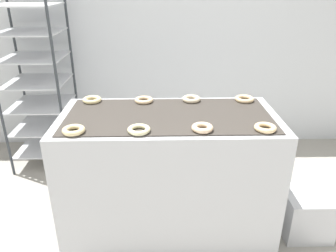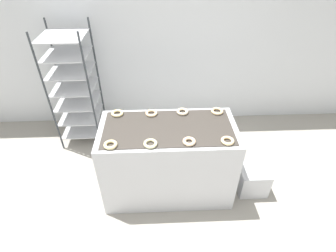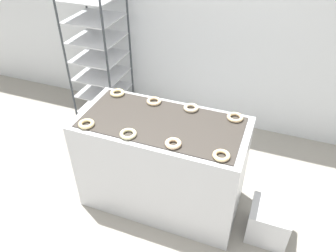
# 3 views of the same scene
# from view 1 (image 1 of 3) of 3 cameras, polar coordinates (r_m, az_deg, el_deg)

# --- Properties ---
(wall_back) EXTENTS (8.00, 0.05, 2.80)m
(wall_back) POSITION_cam_1_polar(r_m,az_deg,el_deg) (3.52, -0.56, 18.49)
(wall_back) COLOR silver
(wall_back) RESTS_ON ground_plane
(fryer_machine) EXTENTS (1.44, 0.71, 0.94)m
(fryer_machine) POSITION_cam_1_polar(r_m,az_deg,el_deg) (2.35, 0.10, -8.69)
(fryer_machine) COLOR silver
(fryer_machine) RESTS_ON ground_plane
(baking_rack_cart) EXTENTS (0.57, 0.59, 1.68)m
(baking_rack_cart) POSITION_cam_1_polar(r_m,az_deg,el_deg) (3.39, -21.71, 7.20)
(baking_rack_cart) COLOR #33383D
(baking_rack_cart) RESTS_ON ground_plane
(glaze_bin) EXTENTS (0.34, 0.32, 0.33)m
(glaze_bin) POSITION_cam_1_polar(r_m,az_deg,el_deg) (2.70, 22.81, -13.86)
(glaze_bin) COLOR silver
(glaze_bin) RESTS_ON ground_plane
(donut_near_left) EXTENTS (0.13, 0.13, 0.03)m
(donut_near_left) POSITION_cam_1_polar(r_m,az_deg,el_deg) (1.96, -16.12, -0.69)
(donut_near_left) COLOR beige
(donut_near_left) RESTS_ON fryer_machine
(donut_near_midleft) EXTENTS (0.13, 0.13, 0.03)m
(donut_near_midleft) POSITION_cam_1_polar(r_m,az_deg,el_deg) (1.90, -5.09, -0.63)
(donut_near_midleft) COLOR beige
(donut_near_midleft) RESTS_ON fryer_machine
(donut_near_midright) EXTENTS (0.13, 0.13, 0.03)m
(donut_near_midright) POSITION_cam_1_polar(r_m,az_deg,el_deg) (1.92, 6.00, -0.31)
(donut_near_midright) COLOR beige
(donut_near_midright) RESTS_ON fryer_machine
(donut_near_right) EXTENTS (0.13, 0.13, 0.03)m
(donut_near_right) POSITION_cam_1_polar(r_m,az_deg,el_deg) (1.99, 16.58, -0.28)
(donut_near_right) COLOR beige
(donut_near_right) RESTS_ON fryer_machine
(donut_far_left) EXTENTS (0.13, 0.13, 0.03)m
(donut_far_left) POSITION_cam_1_polar(r_m,az_deg,el_deg) (2.43, -13.10, 4.48)
(donut_far_left) COLOR beige
(donut_far_left) RESTS_ON fryer_machine
(donut_far_midleft) EXTENTS (0.13, 0.13, 0.03)m
(donut_far_midleft) POSITION_cam_1_polar(r_m,az_deg,el_deg) (2.37, -4.23, 4.54)
(donut_far_midleft) COLOR beige
(donut_far_midleft) RESTS_ON fryer_machine
(donut_far_midright) EXTENTS (0.13, 0.13, 0.03)m
(donut_far_midright) POSITION_cam_1_polar(r_m,az_deg,el_deg) (2.38, 4.08, 4.73)
(donut_far_midright) COLOR beige
(donut_far_midright) RESTS_ON fryer_machine
(donut_far_right) EXTENTS (0.14, 0.14, 0.03)m
(donut_far_right) POSITION_cam_1_polar(r_m,az_deg,el_deg) (2.45, 13.17, 4.62)
(donut_far_right) COLOR beige
(donut_far_right) RESTS_ON fryer_machine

